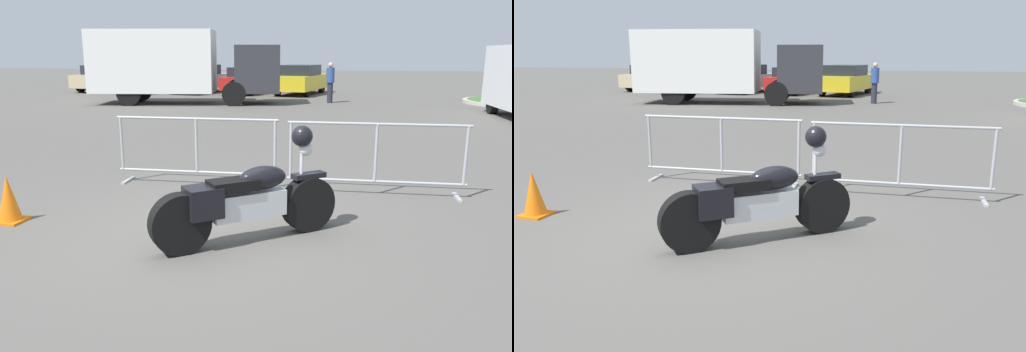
% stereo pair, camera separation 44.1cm
% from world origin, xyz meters
% --- Properties ---
extents(ground_plane, '(120.00, 120.00, 0.00)m').
position_xyz_m(ground_plane, '(0.00, 0.00, 0.00)').
color(ground_plane, '#54514C').
extents(motorcycle, '(1.82, 1.55, 1.25)m').
position_xyz_m(motorcycle, '(0.57, -0.11, 0.48)').
color(motorcycle, black).
rests_on(motorcycle, ground).
extents(crowd_barrier_near, '(2.59, 0.57, 1.07)m').
position_xyz_m(crowd_barrier_near, '(-0.80, 2.14, 0.56)').
color(crowd_barrier_near, '#9EA0A5').
rests_on(crowd_barrier_near, ground).
extents(crowd_barrier_far, '(2.59, 0.57, 1.07)m').
position_xyz_m(crowd_barrier_far, '(1.95, 2.14, 0.56)').
color(crowd_barrier_far, '#9EA0A5').
rests_on(crowd_barrier_far, ground).
extents(box_truck, '(7.99, 3.73, 2.98)m').
position_xyz_m(box_truck, '(-6.09, 14.69, 1.64)').
color(box_truck, white).
rests_on(box_truck, ground).
extents(parked_car_tan, '(2.38, 4.43, 1.43)m').
position_xyz_m(parked_car_tan, '(-12.60, 20.68, 0.72)').
color(parked_car_tan, tan).
rests_on(parked_car_tan, ground).
extents(parked_car_black, '(2.48, 4.61, 1.49)m').
position_xyz_m(parked_car_black, '(-9.87, 20.67, 0.75)').
color(parked_car_black, black).
rests_on(parked_car_black, ground).
extents(parked_car_silver, '(2.45, 4.56, 1.47)m').
position_xyz_m(parked_car_silver, '(-7.14, 20.72, 0.74)').
color(parked_car_silver, '#B7BABF').
rests_on(parked_car_silver, ground).
extents(parked_car_red, '(2.27, 4.22, 1.36)m').
position_xyz_m(parked_car_red, '(-4.41, 20.73, 0.69)').
color(parked_car_red, '#B21E19').
rests_on(parked_car_red, ground).
extents(parked_car_yellow, '(2.49, 4.63, 1.49)m').
position_xyz_m(parked_car_yellow, '(-1.68, 20.68, 0.76)').
color(parked_car_yellow, yellow).
rests_on(parked_car_yellow, ground).
extents(pedestrian, '(0.48, 0.48, 1.69)m').
position_xyz_m(pedestrian, '(0.17, 16.40, 0.92)').
color(pedestrian, '#262838').
rests_on(pedestrian, ground).
extents(traffic_cone, '(0.34, 0.34, 0.59)m').
position_xyz_m(traffic_cone, '(-2.46, -0.11, 0.29)').
color(traffic_cone, orange).
rests_on(traffic_cone, ground).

